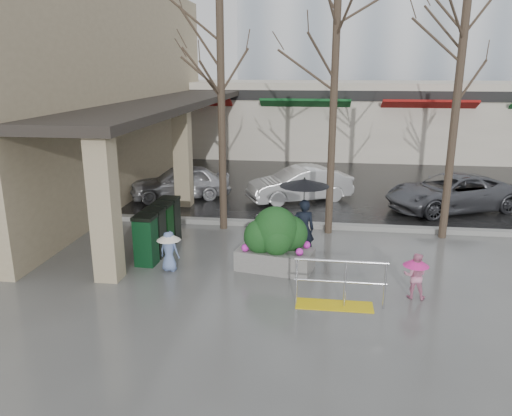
% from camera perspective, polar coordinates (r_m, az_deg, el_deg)
% --- Properties ---
extents(ground, '(120.00, 120.00, 0.00)m').
position_cam_1_polar(ground, '(11.85, 2.47, -8.10)').
color(ground, '#51514F').
rests_on(ground, ground).
extents(street_asphalt, '(120.00, 36.00, 0.01)m').
position_cam_1_polar(street_asphalt, '(33.15, 5.98, 7.47)').
color(street_asphalt, black).
rests_on(street_asphalt, ground).
extents(curb, '(120.00, 0.30, 0.15)m').
position_cam_1_polar(curb, '(15.56, 3.82, -1.88)').
color(curb, gray).
rests_on(curb, ground).
extents(near_building, '(6.00, 18.00, 8.00)m').
position_cam_1_polar(near_building, '(21.27, -20.76, 12.71)').
color(near_building, tan).
rests_on(near_building, ground).
extents(canopy_slab, '(2.80, 18.00, 0.25)m').
position_cam_1_polar(canopy_slab, '(19.68, -9.55, 12.22)').
color(canopy_slab, '#2D2823').
rests_on(canopy_slab, pillar_front).
extents(pillar_front, '(0.55, 0.55, 3.50)m').
position_cam_1_polar(pillar_front, '(11.77, -16.92, 0.09)').
color(pillar_front, tan).
rests_on(pillar_front, ground).
extents(pillar_back, '(0.55, 0.55, 3.50)m').
position_cam_1_polar(pillar_back, '(17.73, -8.36, 5.78)').
color(pillar_back, tan).
rests_on(pillar_back, ground).
extents(storefront_row, '(34.00, 6.74, 4.00)m').
position_cam_1_polar(storefront_row, '(28.91, 9.87, 10.11)').
color(storefront_row, beige).
rests_on(storefront_row, ground).
extents(handrail, '(1.90, 0.50, 1.03)m').
position_cam_1_polar(handrail, '(10.57, 9.34, -9.17)').
color(handrail, yellow).
rests_on(handrail, ground).
extents(tree_west, '(3.20, 3.20, 6.80)m').
position_cam_1_polar(tree_west, '(14.68, -4.08, 16.91)').
color(tree_west, '#382B21').
rests_on(tree_west, ground).
extents(tree_midwest, '(3.20, 3.20, 7.00)m').
position_cam_1_polar(tree_midwest, '(14.39, 9.10, 17.37)').
color(tree_midwest, '#382B21').
rests_on(tree_midwest, ground).
extents(tree_mideast, '(3.20, 3.20, 6.50)m').
position_cam_1_polar(tree_mideast, '(14.82, 22.34, 14.93)').
color(tree_mideast, '#382B21').
rests_on(tree_mideast, ground).
extents(woman, '(1.26, 1.26, 2.16)m').
position_cam_1_polar(woman, '(12.66, 5.48, -0.08)').
color(woman, black).
rests_on(woman, ground).
extents(child_pink, '(0.55, 0.55, 1.02)m').
position_cam_1_polar(child_pink, '(11.24, 17.75, -7.04)').
color(child_pink, pink).
rests_on(child_pink, ground).
extents(child_blue, '(0.58, 0.58, 1.01)m').
position_cam_1_polar(child_blue, '(12.27, -9.91, -4.42)').
color(child_blue, '#6982BC').
rests_on(child_blue, ground).
extents(planter, '(1.96, 1.24, 1.59)m').
position_cam_1_polar(planter, '(12.14, 2.26, -3.64)').
color(planter, gray).
rests_on(planter, ground).
extents(news_boxes, '(0.61, 2.32, 1.28)m').
position_cam_1_polar(news_boxes, '(13.52, -11.07, -2.39)').
color(news_boxes, '#0D3C1D').
rests_on(news_boxes, ground).
extents(car_a, '(3.99, 2.73, 1.26)m').
position_cam_1_polar(car_a, '(18.95, -8.66, 2.96)').
color(car_a, '#B0B0B5').
rests_on(car_a, ground).
extents(car_b, '(4.02, 2.88, 1.26)m').
position_cam_1_polar(car_b, '(18.47, 5.01, 2.74)').
color(car_b, white).
rests_on(car_b, ground).
extents(car_c, '(4.99, 3.68, 1.26)m').
position_cam_1_polar(car_c, '(18.45, 21.39, 1.67)').
color(car_c, '#56585E').
rests_on(car_c, ground).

